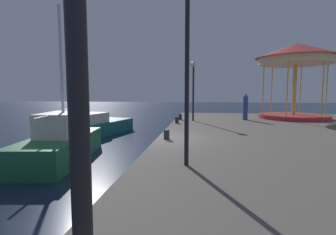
{
  "coord_description": "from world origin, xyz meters",
  "views": [
    {
      "loc": [
        1.87,
        -10.91,
        2.78
      ],
      "look_at": [
        0.04,
        3.3,
        1.35
      ],
      "focal_mm": 27.4,
      "sensor_mm": 36.0,
      "label": 1
    }
  ],
  "objects_px": {
    "sailboat_green": "(61,142)",
    "bollard_north": "(180,117)",
    "carousel": "(296,62)",
    "person_by_the_water": "(245,107)",
    "motorboat_teal": "(97,126)",
    "lamp_post_mid_promenade": "(187,45)",
    "bollard_south": "(177,120)",
    "bollard_center": "(167,135)",
    "lamp_post_far_end": "(193,80)",
    "motorboat_white": "(78,118)"
  },
  "relations": [
    {
      "from": "sailboat_green",
      "to": "motorboat_white",
      "type": "bearing_deg",
      "value": 113.62
    },
    {
      "from": "bollard_north",
      "to": "person_by_the_water",
      "type": "distance_m",
      "value": 4.7
    },
    {
      "from": "lamp_post_far_end",
      "to": "bollard_north",
      "type": "distance_m",
      "value": 2.83
    },
    {
      "from": "bollard_center",
      "to": "person_by_the_water",
      "type": "xyz_separation_m",
      "value": [
        4.57,
        8.26,
        0.7
      ]
    },
    {
      "from": "motorboat_teal",
      "to": "motorboat_white",
      "type": "bearing_deg",
      "value": 126.6
    },
    {
      "from": "lamp_post_mid_promenade",
      "to": "person_by_the_water",
      "type": "relative_size",
      "value": 2.47
    },
    {
      "from": "motorboat_white",
      "to": "carousel",
      "type": "height_order",
      "value": "carousel"
    },
    {
      "from": "carousel",
      "to": "sailboat_green",
      "type": "bearing_deg",
      "value": -139.75
    },
    {
      "from": "bollard_center",
      "to": "person_by_the_water",
      "type": "height_order",
      "value": "person_by_the_water"
    },
    {
      "from": "sailboat_green",
      "to": "bollard_south",
      "type": "distance_m",
      "value": 7.78
    },
    {
      "from": "sailboat_green",
      "to": "carousel",
      "type": "relative_size",
      "value": 1.08
    },
    {
      "from": "motorboat_teal",
      "to": "bollard_center",
      "type": "distance_m",
      "value": 7.38
    },
    {
      "from": "lamp_post_mid_promenade",
      "to": "bollard_south",
      "type": "xyz_separation_m",
      "value": [
        -1.14,
        9.41,
        -2.99
      ]
    },
    {
      "from": "carousel",
      "to": "person_by_the_water",
      "type": "height_order",
      "value": "carousel"
    },
    {
      "from": "bollard_north",
      "to": "person_by_the_water",
      "type": "relative_size",
      "value": 0.21
    },
    {
      "from": "bollard_south",
      "to": "bollard_center",
      "type": "bearing_deg",
      "value": -88.99
    },
    {
      "from": "motorboat_white",
      "to": "bollard_center",
      "type": "bearing_deg",
      "value": -48.81
    },
    {
      "from": "motorboat_white",
      "to": "person_by_the_water",
      "type": "height_order",
      "value": "person_by_the_water"
    },
    {
      "from": "bollard_north",
      "to": "lamp_post_far_end",
      "type": "bearing_deg",
      "value": -33.8
    },
    {
      "from": "bollard_south",
      "to": "bollard_north",
      "type": "bearing_deg",
      "value": 88.76
    },
    {
      "from": "bollard_south",
      "to": "person_by_the_water",
      "type": "bearing_deg",
      "value": 28.84
    },
    {
      "from": "sailboat_green",
      "to": "motorboat_teal",
      "type": "bearing_deg",
      "value": 99.38
    },
    {
      "from": "carousel",
      "to": "lamp_post_mid_promenade",
      "type": "height_order",
      "value": "carousel"
    },
    {
      "from": "carousel",
      "to": "person_by_the_water",
      "type": "xyz_separation_m",
      "value": [
        -3.77,
        -1.49,
        -3.29
      ]
    },
    {
      "from": "motorboat_white",
      "to": "carousel",
      "type": "bearing_deg",
      "value": -2.68
    },
    {
      "from": "motorboat_teal",
      "to": "carousel",
      "type": "xyz_separation_m",
      "value": [
        13.58,
        4.58,
        4.43
      ]
    },
    {
      "from": "motorboat_white",
      "to": "motorboat_teal",
      "type": "bearing_deg",
      "value": -53.4
    },
    {
      "from": "sailboat_green",
      "to": "bollard_north",
      "type": "relative_size",
      "value": 15.69
    },
    {
      "from": "sailboat_green",
      "to": "bollard_center",
      "type": "xyz_separation_m",
      "value": [
        4.24,
        0.9,
        0.26
      ]
    },
    {
      "from": "bollard_north",
      "to": "bollard_south",
      "type": "bearing_deg",
      "value": -91.24
    },
    {
      "from": "bollard_center",
      "to": "bollard_north",
      "type": "relative_size",
      "value": 1.0
    },
    {
      "from": "lamp_post_mid_promenade",
      "to": "bollard_center",
      "type": "relative_size",
      "value": 11.83
    },
    {
      "from": "lamp_post_far_end",
      "to": "bollard_south",
      "type": "bearing_deg",
      "value": -123.46
    },
    {
      "from": "carousel",
      "to": "bollard_north",
      "type": "xyz_separation_m",
      "value": [
        -8.4,
        -1.94,
        -3.99
      ]
    },
    {
      "from": "bollard_north",
      "to": "bollard_center",
      "type": "bearing_deg",
      "value": -89.6
    },
    {
      "from": "carousel",
      "to": "bollard_south",
      "type": "bearing_deg",
      "value": -154.29
    },
    {
      "from": "motorboat_teal",
      "to": "bollard_south",
      "type": "distance_m",
      "value": 5.18
    },
    {
      "from": "bollard_north",
      "to": "person_by_the_water",
      "type": "bearing_deg",
      "value": 5.56
    },
    {
      "from": "motorboat_white",
      "to": "lamp_post_far_end",
      "type": "bearing_deg",
      "value": -18.52
    },
    {
      "from": "carousel",
      "to": "bollard_north",
      "type": "height_order",
      "value": "carousel"
    },
    {
      "from": "bollard_south",
      "to": "person_by_the_water",
      "type": "distance_m",
      "value": 5.38
    },
    {
      "from": "sailboat_green",
      "to": "lamp_post_mid_promenade",
      "type": "height_order",
      "value": "sailboat_green"
    },
    {
      "from": "sailboat_green",
      "to": "bollard_north",
      "type": "bearing_deg",
      "value": 64.33
    },
    {
      "from": "motorboat_teal",
      "to": "bollard_south",
      "type": "height_order",
      "value": "motorboat_teal"
    },
    {
      "from": "bollard_center",
      "to": "lamp_post_mid_promenade",
      "type": "bearing_deg",
      "value": -74.38
    },
    {
      "from": "carousel",
      "to": "bollard_south",
      "type": "xyz_separation_m",
      "value": [
        -8.44,
        -4.07,
        -3.99
      ]
    },
    {
      "from": "sailboat_green",
      "to": "person_by_the_water",
      "type": "height_order",
      "value": "sailboat_green"
    },
    {
      "from": "lamp_post_mid_promenade",
      "to": "bollard_center",
      "type": "xyz_separation_m",
      "value": [
        -1.04,
        3.73,
        -2.99
      ]
    },
    {
      "from": "bollard_south",
      "to": "motorboat_teal",
      "type": "bearing_deg",
      "value": -174.28
    },
    {
      "from": "carousel",
      "to": "bollard_center",
      "type": "bearing_deg",
      "value": -130.54
    }
  ]
}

